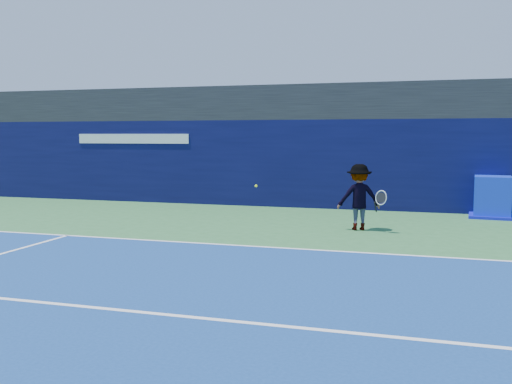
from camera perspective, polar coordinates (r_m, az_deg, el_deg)
ground at (r=9.93m, az=-4.30°, el=-8.76°), size 80.00×80.00×0.00m
baseline at (r=12.70m, az=0.57°, el=-5.50°), size 24.00×0.10×0.01m
service_line at (r=8.16m, az=-9.43°, el=-11.97°), size 24.00×0.10×0.01m
stadium_band at (r=20.79m, az=7.16°, el=8.75°), size 36.00×3.00×1.20m
back_wall_assembly at (r=19.80m, az=6.60°, el=2.84°), size 36.00×1.03×3.00m
equipment_cart at (r=18.65m, az=22.55°, el=-0.61°), size 1.40×1.40×1.25m
tennis_player at (r=15.13m, az=10.26°, el=-0.51°), size 1.38×0.93×1.73m
tennis_ball at (r=15.90m, az=0.01°, el=0.62°), size 0.07×0.07×0.07m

